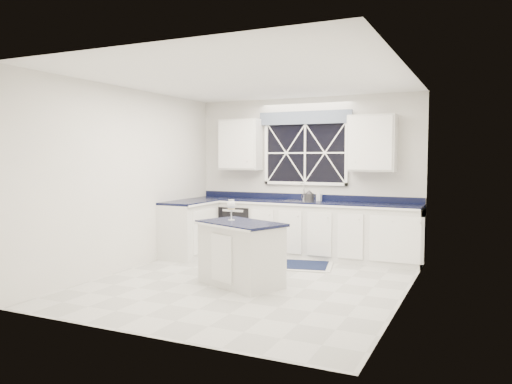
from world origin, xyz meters
The scene contains 13 objects.
ground centered at (0.00, 0.00, 0.00)m, with size 4.50×4.50×0.00m, color #B7B7B2.
back_wall centered at (0.00, 2.25, 1.35)m, with size 4.00×0.10×2.70m, color silver.
base_cabinets centered at (-0.33, 1.78, 0.45)m, with size 3.99×1.60×0.90m.
countertop centered at (0.00, 1.95, 0.92)m, with size 3.98×0.64×0.04m, color black.
dishwasher centered at (-1.10, 1.95, 0.41)m, with size 0.60×0.58×0.82m, color black.
window centered at (0.00, 2.20, 1.83)m, with size 1.65×0.09×1.26m.
upper_cabinets centered at (0.00, 2.08, 1.90)m, with size 3.10×0.34×0.90m.
faucet centered at (0.00, 2.14, 1.10)m, with size 0.05×0.20×0.30m.
island centered at (-0.04, -0.18, 0.42)m, with size 1.29×1.06×0.83m.
rug centered at (0.09, 1.21, 0.01)m, with size 1.49×1.08×0.02m.
kettle centered at (0.17, 1.92, 1.03)m, with size 0.27×0.17×0.19m.
wine_glass centered at (-0.24, -0.07, 1.03)m, with size 0.12×0.12×0.28m.
soap_bottle centered at (0.29, 2.11, 1.02)m, with size 0.08×0.08×0.17m, color silver.
Camera 1 is at (2.86, -5.95, 1.68)m, focal length 35.00 mm.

